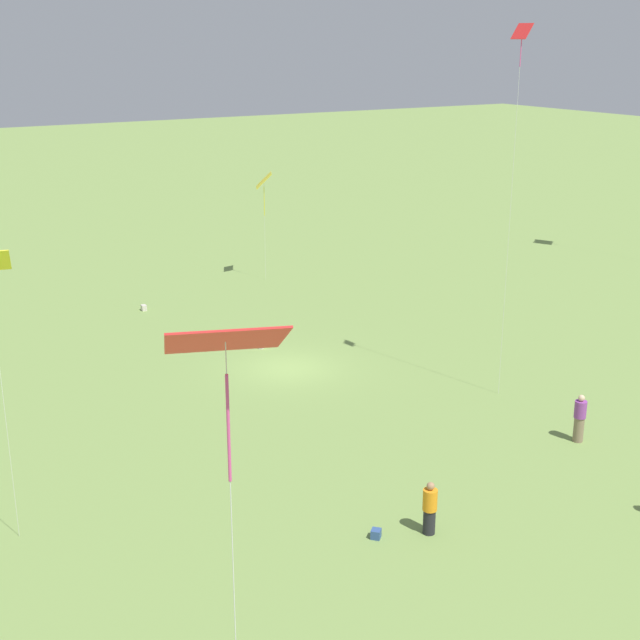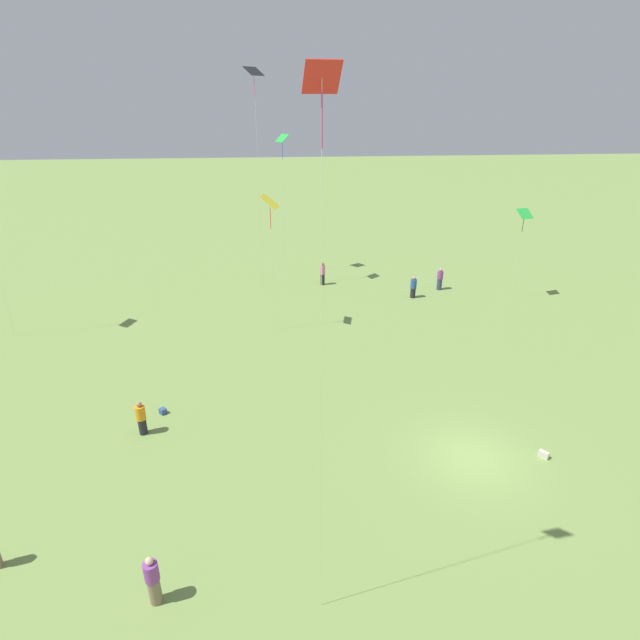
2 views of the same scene
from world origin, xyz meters
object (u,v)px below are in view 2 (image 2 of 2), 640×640
Objects in this scene: person_5 at (141,418)px; person_6 at (440,279)px; kite_1 at (270,205)px; kite_0 at (254,80)px; kite_2 at (322,137)px; person_2 at (153,580)px; picnic_bag_2 at (544,454)px; kite_3 at (282,144)px; picnic_bag_0 at (163,411)px; person_1 at (413,287)px; kite_4 at (525,216)px; person_3 at (323,274)px.

person_6 reaches higher than person_5.
kite_1 is (10.58, -6.10, 7.40)m from person_5.
kite_2 is (-27.84, -1.93, -1.82)m from kite_0.
kite_0 reaches higher than kite_2.
kite_0 is 1.09× the size of kite_2.
picnic_bag_2 is (5.26, -15.05, -0.75)m from person_2.
kite_0 is at bearing -19.33° from kite_3.
person_6 reaches higher than picnic_bag_0.
picnic_bag_2 is at bearing -55.91° from kite_0.
kite_0 is 6.13m from kite_3.
person_2 is at bearing -27.33° from person_1.
kite_0 is 21.19m from kite_4.
kite_1 is 21.71× the size of picnic_bag_0.
person_6 is (1.53, -2.56, 0.03)m from person_1.
kite_3 is at bearing -173.37° from kite_4.
kite_0 is 39.51× the size of picnic_bag_0.
person_1 is 0.11× the size of kite_0.
person_6 reaches higher than picnic_bag_2.
kite_2 reaches higher than picnic_bag_0.
picnic_bag_2 is (-18.83, -0.63, -0.68)m from person_1.
kite_3 is 19.19m from kite_4.
person_6 is at bearing -5.44° from picnic_bag_2.
kite_1 is at bearing -135.95° from kite_4.
person_6 is (17.04, -19.27, 0.04)m from person_5.
person_6 is at bearing -1.22° from kite_0.
person_5 is at bearing -152.18° from kite_1.
person_3 is 0.13× the size of kite_2.
picnic_bag_2 is (5.86, -10.08, -13.17)m from kite_2.
kite_3 is (3.80, -1.88, -4.43)m from kite_0.
kite_2 is at bearing -147.99° from picnic_bag_0.
person_3 is 15.69m from kite_4.
kite_3 reaches higher than picnic_bag_0.
kite_3 is 25.98× the size of picnic_bag_2.
kite_3 reaches higher than picnic_bag_2.
person_5 is 1.76m from picnic_bag_0.
kite_1 is 0.77× the size of kite_3.
kite_0 is at bearing 43.53° from person_6.
person_3 is at bearing -58.51° from kite_2.
kite_3 reaches higher than person_1.
person_6 is at bearing -26.74° from person_2.
person_1 is 13.84m from kite_1.
person_6 is at bearing -153.61° from person_3.
person_1 is 0.97× the size of person_6.
person_1 is 18.55m from kite_0.
kite_0 is 1.82× the size of kite_1.
person_1 is at bearing -49.05° from picnic_bag_0.
kite_0 reaches higher than kite_1.
kite_3 is at bearing -2.20° from person_2.
person_2 reaches higher than person_5.
kite_4 is at bearing -19.48° from kite_1.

